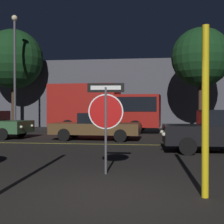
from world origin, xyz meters
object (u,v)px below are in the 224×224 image
Objects in this scene: passing_car_3 at (219,131)px; tree_1 at (201,58)px; yellow_pole_right at (205,112)px; passing_car_2 at (96,126)px; stop_sign at (106,111)px; tree_0 at (13,59)px; street_lamp at (15,62)px; delivery_truck at (105,107)px.

passing_car_3 is 0.59× the size of tree_1.
tree_1 is at bearing 81.66° from yellow_pole_right.
tree_1 reaches higher than passing_car_3.
passing_car_2 is 0.66× the size of tree_1.
tree_0 is (-9.74, 15.99, 3.90)m from stop_sign.
yellow_pole_right reaches higher than passing_car_3.
yellow_pole_right reaches higher than stop_sign.
yellow_pole_right is 0.44× the size of tree_1.
passing_car_2 is at bearing 99.83° from stop_sign.
passing_car_3 is 0.51× the size of street_lamp.
street_lamp is at bearing -174.72° from tree_1.
delivery_truck is at bearing 105.51° from yellow_pole_right.
tree_0 is 14.24m from tree_1.
passing_car_2 is 0.63× the size of delivery_truck.
stop_sign reaches higher than passing_car_3.
stop_sign is 12.80m from delivery_truck.
yellow_pole_right reaches higher than passing_car_2.
stop_sign is 19.13m from tree_0.
tree_0 is at bearing 46.68° from passing_car_3.
street_lamp reaches higher than passing_car_3.
stop_sign is 0.54× the size of passing_car_3.
passing_car_3 is (1.47, 5.92, -0.78)m from yellow_pole_right.
passing_car_3 is at bearing 37.23° from delivery_truck.
street_lamp reaches higher than passing_car_2.
tree_0 reaches higher than yellow_pole_right.
street_lamp is at bearing 55.40° from passing_car_2.
street_lamp is 1.02× the size of tree_0.
passing_car_3 is at bearing 76.06° from yellow_pole_right.
street_lamp is at bearing 120.57° from stop_sign.
yellow_pole_right is at bearing -56.37° from tree_0.
tree_1 is (5.98, 6.05, 4.26)m from passing_car_2.
delivery_truck reaches higher than passing_car_3.
passing_car_2 is at bearing 111.00° from yellow_pole_right.
tree_0 is at bearing 47.31° from passing_car_2.
yellow_pole_right is at bearing -98.34° from tree_1.
tree_0 reaches higher than tree_1.
tree_1 is at bearing 105.91° from delivery_truck.
yellow_pole_right is 0.67× the size of passing_car_2.
tree_0 is (-11.78, 17.72, 3.89)m from yellow_pole_right.
delivery_truck is 1.05× the size of tree_1.
passing_car_2 is at bearing -45.06° from tree_0.
tree_0 is at bearing 171.66° from tree_1.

